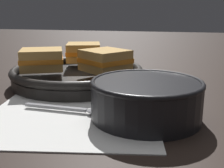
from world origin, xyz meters
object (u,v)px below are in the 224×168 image
at_px(spoon, 89,111).
at_px(skillet, 78,75).
at_px(soup_bowl, 146,97).
at_px(sandwich_far_left, 84,52).
at_px(sandwich_near_right, 105,60).
at_px(sandwich_near_left, 42,59).

relative_size(spoon, skillet, 0.54).
distance_m(soup_bowl, sandwich_far_left, 0.34).
xyz_separation_m(sandwich_near_right, sandwich_far_left, (-0.09, 0.11, 0.00)).
bearing_deg(skillet, spoon, -64.49).
xyz_separation_m(spoon, skillet, (-0.09, 0.20, 0.01)).
bearing_deg(sandwich_far_left, spoon, -69.08).
bearing_deg(sandwich_near_left, sandwich_far_left, 68.75).
height_order(soup_bowl, spoon, soup_bowl).
bearing_deg(soup_bowl, sandwich_near_left, 151.77).
xyz_separation_m(soup_bowl, skillet, (-0.19, 0.19, -0.02)).
height_order(spoon, sandwich_near_left, sandwich_near_left).
height_order(soup_bowl, sandwich_far_left, sandwich_far_left).
relative_size(soup_bowl, spoon, 1.06).
height_order(soup_bowl, sandwich_near_left, sandwich_near_left).
xyz_separation_m(soup_bowl, spoon, (-0.09, -0.01, -0.03)).
relative_size(sandwich_near_left, sandwich_far_left, 1.05).
height_order(sandwich_near_right, sandwich_far_left, same).
height_order(skillet, sandwich_far_left, sandwich_far_left).
distance_m(skillet, sandwich_far_left, 0.09).
height_order(skillet, sandwich_near_right, sandwich_near_right).
distance_m(soup_bowl, skillet, 0.26).
relative_size(spoon, sandwich_near_right, 1.35).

